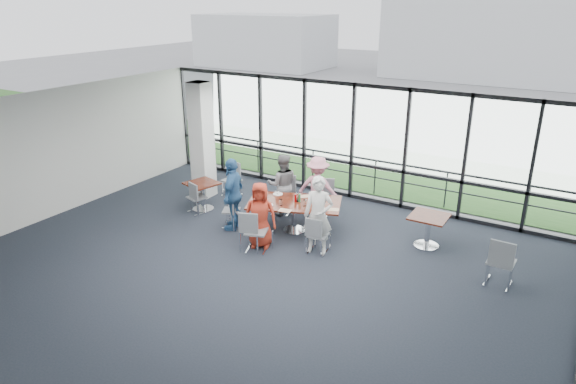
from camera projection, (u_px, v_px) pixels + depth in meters
The scene contains 40 objects.
floor at pixel (248, 273), 10.51m from camera, with size 12.00×10.00×0.02m, color #1E242D.
ceiling at pixel (243, 119), 9.36m from camera, with size 12.00×10.00×0.04m, color silver.
wall_left at pixel (50, 155), 12.82m from camera, with size 0.10×10.00×3.20m, color silver.
curtain_wall_back at pixel (352, 142), 13.94m from camera, with size 12.00×0.10×3.20m, color white.
structural_column at pixel (202, 141), 14.07m from camera, with size 0.50×0.50×3.20m, color white.
apron at pixel (408, 154), 18.52m from camera, with size 80.00×70.00×0.02m, color gray.
grass_strip at pixel (388, 168), 16.90m from camera, with size 80.00×5.00×0.01m, color #21501B.
hangar_aux at pixel (265, 41), 40.87m from camera, with size 10.00×6.00×4.00m, color silver.
guard_rail at pixel (359, 174), 14.81m from camera, with size 0.06×0.06×12.00m, color #2D2D33.
main_table at pixel (295, 206), 12.17m from camera, with size 2.46×1.91×0.75m.
side_table_left at pixel (202, 188), 13.44m from camera, with size 0.93×0.93×0.75m.
side_table_right at pixel (429, 221), 11.41m from camera, with size 0.80×0.80×0.75m.
diner_near_left at pixel (260, 215), 11.40m from camera, with size 0.74×0.48×1.51m, color #AA2E1C.
diner_near_right at pixel (318, 215), 11.08m from camera, with size 0.64×0.47×1.75m, color silver.
diner_far_left at pixel (282, 185), 13.07m from camera, with size 0.79×0.49×1.62m, color slate.
diner_far_right at pixel (318, 187), 12.90m from camera, with size 1.04×0.54×1.61m, color pink.
diner_end at pixel (233, 194), 12.23m from camera, with size 1.04×0.57×1.78m, color #2D5D91.
chair_main_nl at pixel (256, 232), 11.27m from camera, with size 0.45×0.45×0.93m, color slate, non-canonical shape.
chair_main_nr at pixel (318, 235), 11.22m from camera, with size 0.41×0.41×0.83m, color slate, non-canonical shape.
chair_main_fl at pixel (281, 195), 13.26m from camera, with size 0.47×0.47×0.97m, color slate, non-canonical shape.
chair_main_fr at pixel (319, 198), 13.20m from camera, with size 0.45×0.45×0.91m, color slate, non-canonical shape.
chair_main_end at pixel (231, 211), 12.51m from camera, with size 0.40×0.40×0.83m, color slate, non-canonical shape.
chair_spare_la at pixel (197, 197), 13.30m from camera, with size 0.41×0.41×0.84m, color slate, non-canonical shape.
chair_spare_lb at pixel (232, 180), 14.44m from camera, with size 0.45×0.45×0.92m, color slate, non-canonical shape.
chair_spare_r at pixel (501, 262), 9.92m from camera, with size 0.49×0.49×1.00m, color slate, non-canonical shape.
plate_nl at pixel (267, 205), 11.93m from camera, with size 0.28×0.28×0.01m, color white.
plate_nr at pixel (320, 208), 11.75m from camera, with size 0.24×0.24×0.01m, color white.
plate_fl at pixel (278, 194), 12.60m from camera, with size 0.24×0.24×0.01m, color white.
plate_fr at pixel (317, 196), 12.45m from camera, with size 0.25×0.25×0.01m, color white.
plate_end at pixel (257, 200), 12.24m from camera, with size 0.25×0.25×0.01m, color white.
tumbler_a at pixel (281, 202), 11.92m from camera, with size 0.07×0.07×0.14m, color white.
tumbler_b at pixel (305, 203), 11.88m from camera, with size 0.08×0.08×0.15m, color white.
tumbler_c at pixel (297, 196), 12.30m from camera, with size 0.07×0.07×0.14m, color white.
tumbler_d at pixel (262, 200), 12.05m from camera, with size 0.06×0.06×0.13m, color white.
menu_a at pixel (285, 210), 11.65m from camera, with size 0.29×0.20×0.00m, color silver.
menu_b at pixel (333, 209), 11.70m from camera, with size 0.28×0.19×0.00m, color silver.
menu_c at pixel (304, 196), 12.48m from camera, with size 0.29×0.20×0.00m, color silver.
condiment_caddy at pixel (297, 201), 12.17m from camera, with size 0.10×0.07×0.04m, color black.
ketchup_bottle at pixel (295, 198), 12.12m from camera, with size 0.06×0.06×0.18m, color #970002.
green_bottle at pixel (300, 198), 12.10m from camera, with size 0.05×0.05×0.20m, color #266F35.
Camera 1 is at (5.46, -7.47, 5.30)m, focal length 32.00 mm.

